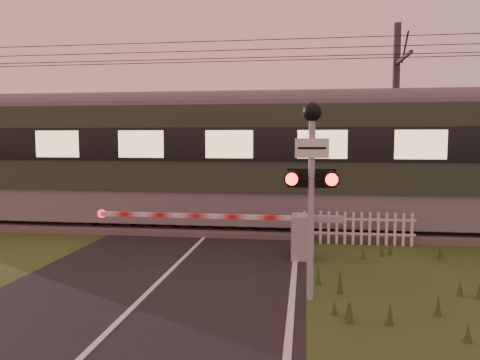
# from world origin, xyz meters

# --- Properties ---
(ground) EXTENTS (160.00, 160.00, 0.00)m
(ground) POSITION_xyz_m (0.00, 0.00, 0.00)
(ground) COLOR #264119
(ground) RESTS_ON ground
(road) EXTENTS (6.00, 140.00, 0.03)m
(road) POSITION_xyz_m (0.02, -0.23, 0.01)
(road) COLOR black
(road) RESTS_ON ground
(track_bed) EXTENTS (140.00, 3.40, 0.39)m
(track_bed) POSITION_xyz_m (0.00, 6.50, 0.07)
(track_bed) COLOR #47423D
(track_bed) RESTS_ON ground
(overhead_wires) EXTENTS (120.00, 0.62, 0.62)m
(overhead_wires) POSITION_xyz_m (0.00, 6.50, 5.72)
(overhead_wires) COLOR black
(overhead_wires) RESTS_ON ground
(boom_gate) EXTENTS (6.33, 0.84, 1.11)m
(boom_gate) POSITION_xyz_m (2.64, 2.88, 0.61)
(boom_gate) COLOR gray
(boom_gate) RESTS_ON ground
(crossing_signal) EXTENTS (0.92, 0.37, 3.62)m
(crossing_signal) POSITION_xyz_m (3.08, -0.13, 2.49)
(crossing_signal) COLOR gray
(crossing_signal) RESTS_ON ground
(picket_fence) EXTENTS (3.16, 0.08, 0.92)m
(picket_fence) POSITION_xyz_m (4.43, 4.60, 0.47)
(picket_fence) COLOR silver
(picket_fence) RESTS_ON ground
(catenary_mast) EXTENTS (0.22, 2.46, 7.02)m
(catenary_mast) POSITION_xyz_m (6.12, 8.72, 3.65)
(catenary_mast) COLOR #2D2D30
(catenary_mast) RESTS_ON ground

